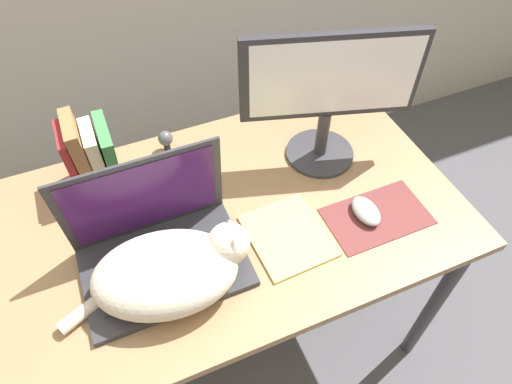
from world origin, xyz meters
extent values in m
cube|color=#93704C|center=(0.00, 0.37, 0.74)|extent=(1.25, 0.75, 0.03)
cylinder|color=#38383D|center=(0.57, 0.05, 0.36)|extent=(0.04, 0.04, 0.73)
cylinder|color=#38383D|center=(-0.57, 0.70, 0.36)|extent=(0.04, 0.04, 0.73)
cylinder|color=#38383D|center=(0.57, 0.70, 0.36)|extent=(0.04, 0.04, 0.73)
cube|color=#2D2D33|center=(-0.21, 0.27, 0.76)|extent=(0.39, 0.26, 0.02)
cube|color=#28282D|center=(-0.21, 0.26, 0.78)|extent=(0.32, 0.14, 0.00)
cube|color=#2D2D33|center=(-0.21, 0.39, 0.91)|extent=(0.39, 0.03, 0.26)
cube|color=#421956|center=(-0.21, 0.39, 0.90)|extent=(0.35, 0.02, 0.23)
ellipsoid|color=beige|center=(-0.22, 0.21, 0.83)|extent=(0.37, 0.28, 0.14)
sphere|color=beige|center=(-0.06, 0.22, 0.86)|extent=(0.10, 0.10, 0.10)
cone|color=beige|center=(-0.05, 0.24, 0.89)|extent=(0.04, 0.04, 0.03)
cone|color=beige|center=(-0.06, 0.19, 0.89)|extent=(0.04, 0.04, 0.03)
cylinder|color=beige|center=(-0.40, 0.23, 0.77)|extent=(0.14, 0.08, 0.03)
cylinder|color=#333338|center=(0.33, 0.48, 0.76)|extent=(0.20, 0.20, 0.01)
cylinder|color=#333338|center=(0.33, 0.48, 0.84)|extent=(0.04, 0.04, 0.15)
cube|color=#28282D|center=(0.33, 0.48, 1.04)|extent=(0.46, 0.16, 0.25)
cube|color=white|center=(0.33, 0.47, 1.04)|extent=(0.42, 0.13, 0.22)
cube|color=brown|center=(0.36, 0.21, 0.76)|extent=(0.28, 0.17, 0.00)
ellipsoid|color=#99999E|center=(0.33, 0.22, 0.78)|extent=(0.06, 0.10, 0.03)
cube|color=maroon|center=(-0.36, 0.63, 0.86)|extent=(0.02, 0.12, 0.20)
cube|color=olive|center=(-0.33, 0.63, 0.87)|extent=(0.04, 0.13, 0.23)
cube|color=beige|center=(-0.29, 0.63, 0.85)|extent=(0.03, 0.12, 0.19)
cube|color=#387A42|center=(-0.26, 0.63, 0.85)|extent=(0.04, 0.16, 0.18)
cube|color=#E5DB6B|center=(0.11, 0.24, 0.76)|extent=(0.20, 0.23, 0.01)
cylinder|color=#232328|center=(-0.09, 0.68, 0.77)|extent=(0.02, 0.02, 0.02)
sphere|color=#4C4C51|center=(-0.09, 0.68, 0.80)|extent=(0.04, 0.04, 0.04)
camera|label=1|loc=(-0.23, -0.35, 1.74)|focal=32.00mm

